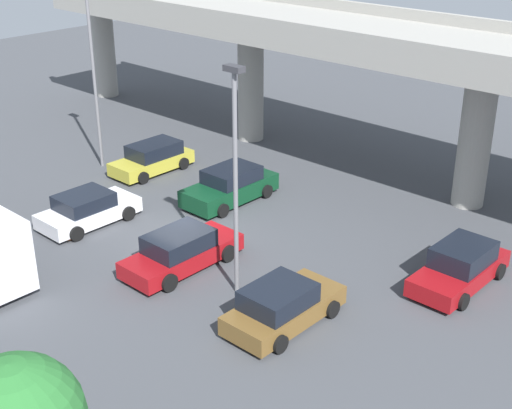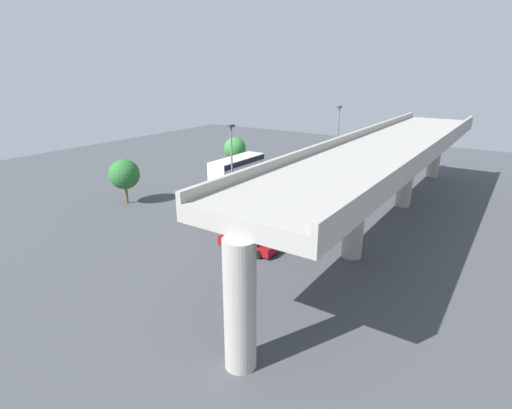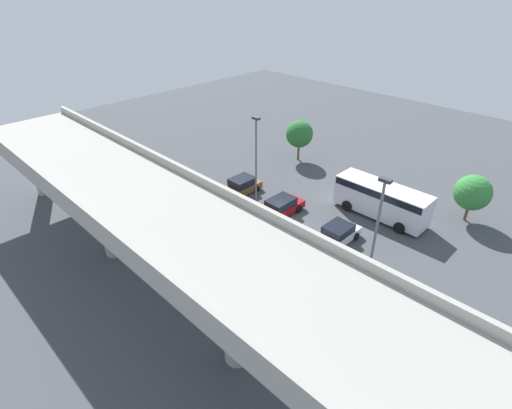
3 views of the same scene
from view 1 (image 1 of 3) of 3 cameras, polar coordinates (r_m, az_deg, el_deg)
The scene contains 11 objects.
ground_plane at distance 29.63m, azimuth -5.85°, elevation -2.98°, with size 87.64×87.64×0.00m, color #424449.
highway_overpass at distance 35.67m, azimuth 7.78°, elevation 12.31°, with size 42.35×7.04×7.79m.
parked_car_0 at distance 36.78m, azimuth -8.27°, elevation 3.69°, with size 2.05×4.30×1.49m.
parked_car_1 at distance 31.57m, azimuth -13.33°, elevation -0.39°, with size 2.21×4.34×1.43m.
parked_car_2 at distance 32.94m, azimuth -2.07°, elevation 1.50°, with size 2.21×4.71×1.60m.
parked_car_3 at distance 27.38m, azimuth -5.99°, elevation -3.72°, with size 2.13×4.89×1.53m.
parked_car_4 at distance 23.93m, azimuth 2.14°, elevation -8.10°, with size 2.17×4.40×1.52m.
parked_car_5 at distance 27.20m, azimuth 16.03°, elevation -4.80°, with size 2.09×4.59×1.57m.
lamp_post_near_aisle at distance 23.93m, azimuth -1.67°, elevation 3.00°, with size 0.70×0.35×8.28m.
lamp_post_mid_lot at distance 36.69m, azimuth -12.91°, elevation 10.70°, with size 0.70×0.35×9.09m.
traffic_cone at distance 30.52m, azimuth -14.80°, elevation -2.17°, with size 0.44×0.44×0.70m.
Camera 1 is at (19.93, -17.22, 13.55)m, focal length 50.00 mm.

